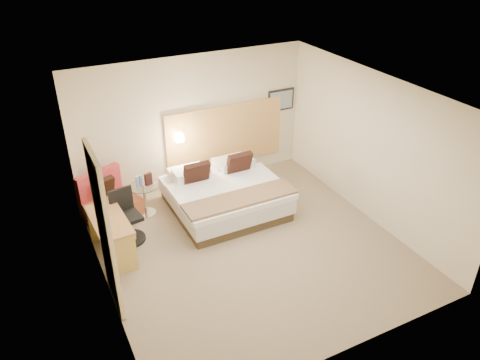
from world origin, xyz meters
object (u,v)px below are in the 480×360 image
lounge_chair (109,202)px  side_table (145,198)px  desk (111,227)px  bed (225,194)px  desk_chair (127,220)px

lounge_chair → side_table: (0.63, -0.10, -0.03)m
desk → side_table: bearing=50.0°
desk → lounge_chair: bearing=80.4°
lounge_chair → side_table: 0.64m
side_table → desk: 1.29m
side_table → desk: bearing=-130.0°
lounge_chair → desk: lounge_chair is taller
bed → lounge_chair: bearing=163.2°
bed → desk: 2.28m
bed → desk_chair: 1.91m
side_table → desk: (-0.82, -0.97, 0.23)m
lounge_chair → side_table: lounge_chair is taller
bed → side_table: 1.50m
side_table → desk_chair: desk_chair is taller
bed → lounge_chair: bed is taller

